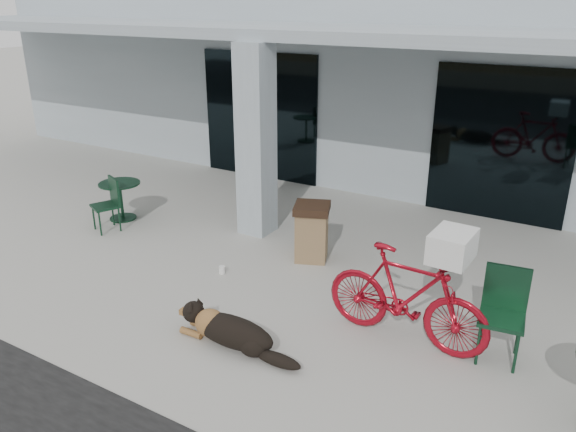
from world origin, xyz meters
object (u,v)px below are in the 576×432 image
Objects in this scene: trash_receptacle at (312,232)px; bicycle at (406,297)px; cafe_table_near at (121,201)px; cafe_chair_near at (105,205)px; dog at (232,330)px; cafe_chair_far_a at (502,318)px.

bicycle is at bearing -35.37° from trash_receptacle.
trash_receptacle reaches higher than cafe_table_near.
cafe_chair_near is at bearing -71.03° from cafe_table_near.
trash_receptacle is at bearing 36.70° from cafe_chair_near.
bicycle is 1.56× the size of dog.
bicycle is 2.42m from trash_receptacle.
cafe_chair_far_a is at bearing 24.40° from dog.
cafe_table_near is at bearing 164.90° from cafe_chair_far_a.
cafe_chair_far_a reaches higher than cafe_chair_near.
trash_receptacle is (3.55, 0.80, -0.02)m from cafe_chair_near.
dog is 4.24m from cafe_chair_near.
cafe_chair_far_a reaches higher than cafe_table_near.
cafe_table_near is 0.57m from cafe_chair_near.
trash_receptacle is at bearing 96.12° from dog.
trash_receptacle is at bearing 150.72° from cafe_chair_far_a.
dog is 1.36× the size of cafe_chair_near.
cafe_chair_far_a is (6.54, -0.42, 0.07)m from cafe_chair_near.
trash_receptacle is (3.73, 0.27, 0.10)m from cafe_table_near.
bicycle is 2.19× the size of trash_receptacle.
cafe_table_near is 0.82× the size of trash_receptacle.
cafe_chair_near is at bearing 86.53° from bicycle.
dog is at bearing 0.36° from cafe_chair_near.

